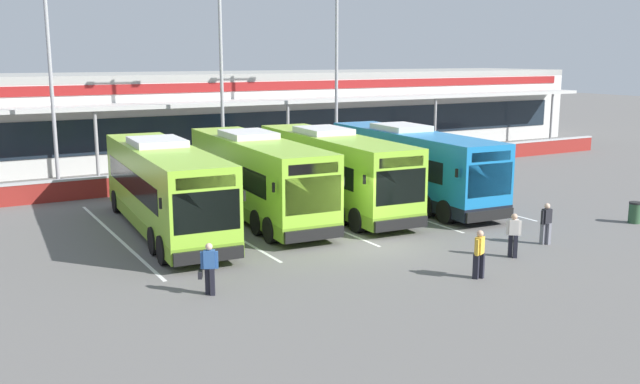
{
  "coord_description": "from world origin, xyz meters",
  "views": [
    {
      "loc": [
        -14.64,
        -21.57,
        7.15
      ],
      "look_at": [
        -0.64,
        3.0,
        1.6
      ],
      "focal_mm": 38.88,
      "sensor_mm": 36.0,
      "label": 1
    }
  ],
  "objects_px": {
    "coach_bus_leftmost": "(164,189)",
    "lamp_post_west": "(50,73)",
    "coach_bus_centre": "(332,171)",
    "litter_bin": "(635,212)",
    "pedestrian_with_handbag": "(209,267)",
    "coach_bus_right_centre": "(411,166)",
    "pedestrian_near_bin": "(546,222)",
    "lamp_post_centre": "(221,72)",
    "coach_bus_left_centre": "(256,177)",
    "pedestrian_approaching_bus": "(479,253)",
    "lamp_post_east": "(337,70)",
    "pedestrian_in_dark_coat": "(513,234)"
  },
  "relations": [
    {
      "from": "coach_bus_leftmost",
      "to": "lamp_post_west",
      "type": "distance_m",
      "value": 12.13
    },
    {
      "from": "coach_bus_centre",
      "to": "litter_bin",
      "type": "bearing_deg",
      "value": -42.69
    },
    {
      "from": "pedestrian_with_handbag",
      "to": "litter_bin",
      "type": "height_order",
      "value": "pedestrian_with_handbag"
    },
    {
      "from": "coach_bus_leftmost",
      "to": "coach_bus_right_centre",
      "type": "height_order",
      "value": "same"
    },
    {
      "from": "coach_bus_centre",
      "to": "pedestrian_near_bin",
      "type": "height_order",
      "value": "coach_bus_centre"
    },
    {
      "from": "coach_bus_leftmost",
      "to": "pedestrian_with_handbag",
      "type": "relative_size",
      "value": 7.59
    },
    {
      "from": "lamp_post_centre",
      "to": "litter_bin",
      "type": "distance_m",
      "value": 22.97
    },
    {
      "from": "coach_bus_left_centre",
      "to": "pedestrian_approaching_bus",
      "type": "height_order",
      "value": "coach_bus_left_centre"
    },
    {
      "from": "lamp_post_centre",
      "to": "lamp_post_east",
      "type": "relative_size",
      "value": 1.0
    },
    {
      "from": "pedestrian_near_bin",
      "to": "pedestrian_approaching_bus",
      "type": "bearing_deg",
      "value": -159.68
    },
    {
      "from": "coach_bus_leftmost",
      "to": "pedestrian_approaching_bus",
      "type": "relative_size",
      "value": 7.59
    },
    {
      "from": "coach_bus_right_centre",
      "to": "lamp_post_centre",
      "type": "bearing_deg",
      "value": 118.74
    },
    {
      "from": "coach_bus_left_centre",
      "to": "pedestrian_near_bin",
      "type": "height_order",
      "value": "coach_bus_left_centre"
    },
    {
      "from": "lamp_post_west",
      "to": "coach_bus_right_centre",
      "type": "bearing_deg",
      "value": -36.82
    },
    {
      "from": "coach_bus_right_centre",
      "to": "pedestrian_approaching_bus",
      "type": "relative_size",
      "value": 7.59
    },
    {
      "from": "pedestrian_in_dark_coat",
      "to": "lamp_post_west",
      "type": "height_order",
      "value": "lamp_post_west"
    },
    {
      "from": "pedestrian_near_bin",
      "to": "lamp_post_centre",
      "type": "xyz_separation_m",
      "value": [
        -5.4,
        19.57,
        5.42
      ]
    },
    {
      "from": "pedestrian_with_handbag",
      "to": "lamp_post_centre",
      "type": "bearing_deg",
      "value": 66.81
    },
    {
      "from": "pedestrian_near_bin",
      "to": "lamp_post_centre",
      "type": "relative_size",
      "value": 0.15
    },
    {
      "from": "lamp_post_centre",
      "to": "lamp_post_east",
      "type": "height_order",
      "value": "same"
    },
    {
      "from": "pedestrian_with_handbag",
      "to": "pedestrian_near_bin",
      "type": "bearing_deg",
      "value": -4.17
    },
    {
      "from": "coach_bus_right_centre",
      "to": "lamp_post_centre",
      "type": "xyz_separation_m",
      "value": [
        -5.74,
        10.47,
        4.5
      ]
    },
    {
      "from": "coach_bus_leftmost",
      "to": "pedestrian_with_handbag",
      "type": "height_order",
      "value": "coach_bus_leftmost"
    },
    {
      "from": "lamp_post_centre",
      "to": "coach_bus_leftmost",
      "type": "bearing_deg",
      "value": -123.17
    },
    {
      "from": "lamp_post_west",
      "to": "lamp_post_centre",
      "type": "distance_m",
      "value": 9.19
    },
    {
      "from": "coach_bus_left_centre",
      "to": "coach_bus_right_centre",
      "type": "relative_size",
      "value": 1.0
    },
    {
      "from": "coach_bus_leftmost",
      "to": "pedestrian_approaching_bus",
      "type": "xyz_separation_m",
      "value": [
        6.99,
        -11.17,
        -0.91
      ]
    },
    {
      "from": "coach_bus_centre",
      "to": "pedestrian_approaching_bus",
      "type": "height_order",
      "value": "coach_bus_centre"
    },
    {
      "from": "coach_bus_leftmost",
      "to": "pedestrian_in_dark_coat",
      "type": "xyz_separation_m",
      "value": [
        9.75,
        -9.93,
        -0.91
      ]
    },
    {
      "from": "pedestrian_in_dark_coat",
      "to": "lamp_post_west",
      "type": "distance_m",
      "value": 24.81
    },
    {
      "from": "lamp_post_centre",
      "to": "coach_bus_centre",
      "type": "bearing_deg",
      "value": -81.01
    },
    {
      "from": "coach_bus_right_centre",
      "to": "lamp_post_west",
      "type": "bearing_deg",
      "value": 143.18
    },
    {
      "from": "pedestrian_with_handbag",
      "to": "lamp_post_centre",
      "type": "relative_size",
      "value": 0.15
    },
    {
      "from": "coach_bus_leftmost",
      "to": "pedestrian_with_handbag",
      "type": "distance_m",
      "value": 8.43
    },
    {
      "from": "pedestrian_approaching_bus",
      "to": "lamp_post_east",
      "type": "bearing_deg",
      "value": 70.77
    },
    {
      "from": "coach_bus_right_centre",
      "to": "pedestrian_near_bin",
      "type": "distance_m",
      "value": 9.15
    },
    {
      "from": "lamp_post_centre",
      "to": "lamp_post_east",
      "type": "bearing_deg",
      "value": 0.94
    },
    {
      "from": "coach_bus_centre",
      "to": "lamp_post_east",
      "type": "xyz_separation_m",
      "value": [
        6.22,
        10.0,
        4.5
      ]
    },
    {
      "from": "pedestrian_in_dark_coat",
      "to": "lamp_post_east",
      "type": "relative_size",
      "value": 0.15
    },
    {
      "from": "coach_bus_centre",
      "to": "lamp_post_centre",
      "type": "distance_m",
      "value": 10.97
    },
    {
      "from": "lamp_post_west",
      "to": "lamp_post_east",
      "type": "height_order",
      "value": "same"
    },
    {
      "from": "coach_bus_right_centre",
      "to": "pedestrian_approaching_bus",
      "type": "height_order",
      "value": "coach_bus_right_centre"
    },
    {
      "from": "pedestrian_in_dark_coat",
      "to": "pedestrian_approaching_bus",
      "type": "xyz_separation_m",
      "value": [
        -2.76,
        -1.23,
        0.0
      ]
    },
    {
      "from": "litter_bin",
      "to": "coach_bus_centre",
      "type": "bearing_deg",
      "value": 137.31
    },
    {
      "from": "coach_bus_centre",
      "to": "lamp_post_centre",
      "type": "relative_size",
      "value": 1.12
    },
    {
      "from": "coach_bus_right_centre",
      "to": "pedestrian_approaching_bus",
      "type": "distance_m",
      "value": 12.34
    },
    {
      "from": "pedestrian_in_dark_coat",
      "to": "coach_bus_right_centre",
      "type": "bearing_deg",
      "value": 74.34
    },
    {
      "from": "coach_bus_left_centre",
      "to": "litter_bin",
      "type": "xyz_separation_m",
      "value": [
        13.75,
        -9.42,
        -1.32
      ]
    },
    {
      "from": "lamp_post_east",
      "to": "coach_bus_left_centre",
      "type": "bearing_deg",
      "value": -135.92
    },
    {
      "from": "coach_bus_leftmost",
      "to": "lamp_post_west",
      "type": "xyz_separation_m",
      "value": [
        -2.42,
        11.0,
        4.5
      ]
    }
  ]
}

